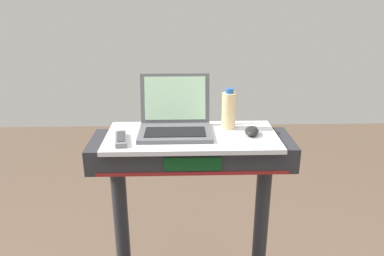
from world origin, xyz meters
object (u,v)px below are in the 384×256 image
laptop (175,121)px  water_bottle (229,110)px  computer_mouse (252,131)px  tv_remote (121,139)px

laptop → water_bottle: (0.25, 0.03, 0.04)m
computer_mouse → tv_remote: size_ratio=0.61×
laptop → tv_remote: 0.26m
laptop → tv_remote: laptop is taller
computer_mouse → water_bottle: water_bottle is taller
water_bottle → laptop: bearing=-172.3°
computer_mouse → water_bottle: bearing=151.2°
computer_mouse → water_bottle: 0.15m
laptop → water_bottle: laptop is taller
water_bottle → tv_remote: water_bottle is taller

